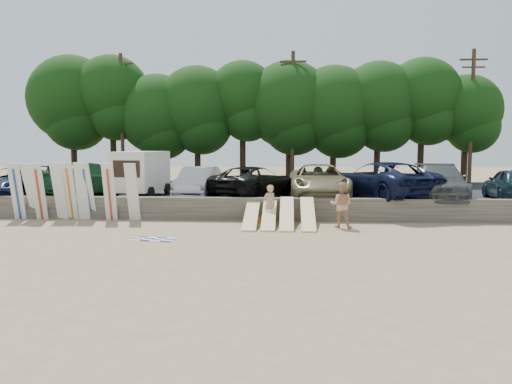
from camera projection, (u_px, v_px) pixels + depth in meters
ground at (242, 232)px, 19.00m from camera, size 120.00×120.00×0.00m
seawall at (249, 209)px, 21.93m from camera, size 44.00×0.50×1.00m
parking_lot at (259, 196)px, 29.40m from camera, size 44.00×14.50×0.70m
treeline at (254, 104)px, 35.93m from camera, size 34.07×6.39×9.23m
utility_poles at (293, 114)px, 34.26m from camera, size 25.80×0.26×9.00m
box_trailer at (141, 171)px, 25.40m from camera, size 2.36×3.77×2.29m
car_0 at (16, 182)px, 25.12m from camera, size 2.67×5.46×1.49m
car_1 at (86, 179)px, 25.84m from camera, size 4.35×6.42×1.73m
car_2 at (199, 182)px, 24.86m from camera, size 1.84×4.69×1.52m
car_3 at (253, 182)px, 24.87m from camera, size 4.58×6.14×1.55m
car_4 at (319, 181)px, 24.52m from camera, size 2.84×6.03×1.67m
car_5 at (382, 180)px, 24.13m from camera, size 5.25×7.12×1.80m
car_6 at (439, 182)px, 23.75m from camera, size 3.51×6.26×1.71m
car_7 at (512, 184)px, 23.50m from camera, size 2.32×4.71×1.55m
surfboard_upright_0 at (17, 191)px, 21.96m from camera, size 0.60×0.79×2.53m
surfboard_upright_1 at (31, 192)px, 22.04m from camera, size 0.60×0.88×2.50m
surfboard_upright_2 at (39, 192)px, 21.82m from camera, size 0.59×0.81×2.52m
surfboard_upright_3 at (59, 191)px, 21.90m from camera, size 0.53×0.69×2.54m
surfboard_upright_4 at (70, 191)px, 21.92m from camera, size 0.54×0.60×2.56m
surfboard_upright_5 at (82, 191)px, 21.86m from camera, size 0.52×0.59×2.56m
surfboard_upright_6 at (88, 192)px, 21.92m from camera, size 0.60×0.77×2.53m
surfboard_upright_7 at (110, 192)px, 21.62m from camera, size 0.56×0.73×2.54m
surfboard_upright_8 at (132, 192)px, 21.63m from camera, size 0.50×0.73×2.53m
surfboard_low_0 at (251, 215)px, 20.37m from camera, size 0.56×2.91×0.88m
surfboard_low_1 at (269, 214)px, 20.33m from camera, size 0.56×2.88×0.96m
surfboard_low_2 at (287, 213)px, 20.23m from camera, size 0.56×2.85×1.07m
surfboard_low_3 at (308, 214)px, 20.15m from camera, size 0.56×2.85×1.07m
beachgoer_a at (269, 204)px, 20.88m from camera, size 0.71×0.67×1.64m
beachgoer_b at (341, 205)px, 19.91m from camera, size 1.01×0.85×1.84m
cooler at (286, 220)px, 21.02m from camera, size 0.47×0.43×0.32m
gear_bag at (261, 220)px, 21.33m from camera, size 0.36×0.32×0.22m
beach_towel at (154, 239)px, 17.44m from camera, size 1.73×1.73×0.00m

